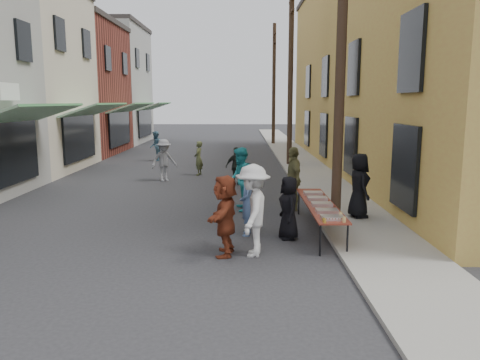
{
  "coord_description": "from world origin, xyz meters",
  "views": [
    {
      "loc": [
        1.81,
        -8.97,
        3.28
      ],
      "look_at": [
        1.79,
        2.81,
        1.3
      ],
      "focal_mm": 35.0,
      "sensor_mm": 36.0,
      "label": 1
    }
  ],
  "objects_px": {
    "utility_pole_near": "(341,52)",
    "serving_table": "(320,205)",
    "server": "(359,185)",
    "guest_front_a": "(289,208)",
    "utility_pole_mid": "(291,77)",
    "utility_pole_far": "(274,85)",
    "catering_tray_sausage": "(332,218)",
    "guest_front_c": "(240,179)"
  },
  "relations": [
    {
      "from": "utility_pole_mid",
      "to": "utility_pole_far",
      "type": "relative_size",
      "value": 1.0
    },
    {
      "from": "catering_tray_sausage",
      "to": "server",
      "type": "height_order",
      "value": "server"
    },
    {
      "from": "utility_pole_far",
      "to": "guest_front_a",
      "type": "xyz_separation_m",
      "value": [
        -1.34,
        -25.02,
        -3.74
      ]
    },
    {
      "from": "utility_pole_far",
      "to": "catering_tray_sausage",
      "type": "relative_size",
      "value": 18.0
    },
    {
      "from": "utility_pole_mid",
      "to": "serving_table",
      "type": "bearing_deg",
      "value": -92.3
    },
    {
      "from": "catering_tray_sausage",
      "to": "guest_front_c",
      "type": "distance_m",
      "value": 4.5
    },
    {
      "from": "utility_pole_far",
      "to": "serving_table",
      "type": "distance_m",
      "value": 24.74
    },
    {
      "from": "guest_front_a",
      "to": "serving_table",
      "type": "bearing_deg",
      "value": 114.06
    },
    {
      "from": "utility_pole_mid",
      "to": "utility_pole_far",
      "type": "height_order",
      "value": "same"
    },
    {
      "from": "utility_pole_far",
      "to": "serving_table",
      "type": "relative_size",
      "value": 2.25
    },
    {
      "from": "utility_pole_far",
      "to": "catering_tray_sausage",
      "type": "xyz_separation_m",
      "value": [
        -0.5,
        -26.09,
        -3.71
      ]
    },
    {
      "from": "utility_pole_near",
      "to": "guest_front_a",
      "type": "height_order",
      "value": "utility_pole_near"
    },
    {
      "from": "utility_pole_near",
      "to": "guest_front_a",
      "type": "bearing_deg",
      "value": -142.61
    },
    {
      "from": "catering_tray_sausage",
      "to": "server",
      "type": "xyz_separation_m",
      "value": [
        1.27,
        2.83,
        0.2
      ]
    },
    {
      "from": "utility_pole_near",
      "to": "guest_front_c",
      "type": "height_order",
      "value": "utility_pole_near"
    },
    {
      "from": "server",
      "to": "guest_front_a",
      "type": "bearing_deg",
      "value": 121.9
    },
    {
      "from": "utility_pole_near",
      "to": "guest_front_c",
      "type": "relative_size",
      "value": 4.66
    },
    {
      "from": "utility_pole_near",
      "to": "utility_pole_mid",
      "type": "relative_size",
      "value": 1.0
    },
    {
      "from": "utility_pole_far",
      "to": "guest_front_c",
      "type": "bearing_deg",
      "value": -96.49
    },
    {
      "from": "server",
      "to": "utility_pole_far",
      "type": "bearing_deg",
      "value": -6.04
    },
    {
      "from": "serving_table",
      "to": "guest_front_c",
      "type": "height_order",
      "value": "guest_front_c"
    },
    {
      "from": "catering_tray_sausage",
      "to": "guest_front_a",
      "type": "height_order",
      "value": "guest_front_a"
    },
    {
      "from": "utility_pole_near",
      "to": "catering_tray_sausage",
      "type": "relative_size",
      "value": 18.0
    },
    {
      "from": "utility_pole_near",
      "to": "guest_front_c",
      "type": "xyz_separation_m",
      "value": [
        -2.51,
        1.93,
        -3.53
      ]
    },
    {
      "from": "catering_tray_sausage",
      "to": "guest_front_a",
      "type": "bearing_deg",
      "value": 128.11
    },
    {
      "from": "utility_pole_mid",
      "to": "utility_pole_near",
      "type": "bearing_deg",
      "value": -90.0
    },
    {
      "from": "utility_pole_mid",
      "to": "catering_tray_sausage",
      "type": "distance_m",
      "value": 14.58
    },
    {
      "from": "utility_pole_near",
      "to": "utility_pole_mid",
      "type": "height_order",
      "value": "same"
    },
    {
      "from": "utility_pole_mid",
      "to": "guest_front_a",
      "type": "distance_m",
      "value": 13.62
    },
    {
      "from": "utility_pole_mid",
      "to": "guest_front_a",
      "type": "bearing_deg",
      "value": -95.87
    },
    {
      "from": "utility_pole_near",
      "to": "serving_table",
      "type": "distance_m",
      "value": 3.85
    },
    {
      "from": "utility_pole_near",
      "to": "serving_table",
      "type": "height_order",
      "value": "utility_pole_near"
    },
    {
      "from": "guest_front_a",
      "to": "guest_front_c",
      "type": "height_order",
      "value": "guest_front_c"
    },
    {
      "from": "server",
      "to": "utility_pole_mid",
      "type": "bearing_deg",
      "value": -4.01
    },
    {
      "from": "utility_pole_near",
      "to": "guest_front_a",
      "type": "distance_m",
      "value": 4.1
    },
    {
      "from": "catering_tray_sausage",
      "to": "guest_front_a",
      "type": "xyz_separation_m",
      "value": [
        -0.84,
        1.07,
        -0.03
      ]
    },
    {
      "from": "serving_table",
      "to": "guest_front_a",
      "type": "height_order",
      "value": "guest_front_a"
    },
    {
      "from": "serving_table",
      "to": "guest_front_a",
      "type": "distance_m",
      "value": 1.02
    },
    {
      "from": "guest_front_a",
      "to": "guest_front_c",
      "type": "bearing_deg",
      "value": -169.0
    },
    {
      "from": "server",
      "to": "serving_table",
      "type": "bearing_deg",
      "value": 124.97
    },
    {
      "from": "utility_pole_mid",
      "to": "guest_front_c",
      "type": "relative_size",
      "value": 4.66
    },
    {
      "from": "utility_pole_far",
      "to": "server",
      "type": "relative_size",
      "value": 5.05
    }
  ]
}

